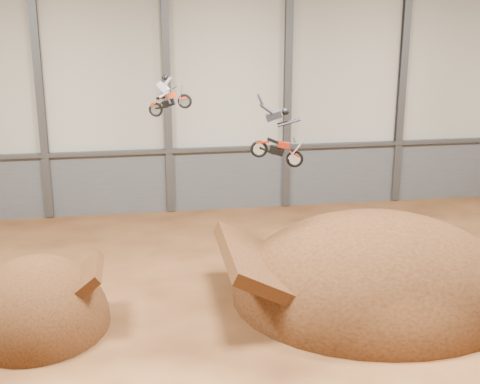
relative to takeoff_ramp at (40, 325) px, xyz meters
name	(u,v)px	position (x,y,z in m)	size (l,w,h in m)	color
floor	(285,333)	(8.99, -2.01, 0.00)	(40.00, 40.00, 0.00)	#4E2A15
back_wall	(228,87)	(8.99, 12.99, 7.00)	(40.00, 0.10, 14.00)	beige
lower_band_back	(228,179)	(8.99, 12.89, 1.75)	(39.80, 0.18, 3.50)	#52555A
steel_rail	(229,149)	(8.99, 12.74, 3.55)	(39.80, 0.35, 0.20)	#47494F
steel_column_1	(40,91)	(-1.01, 12.79, 7.00)	(0.40, 0.36, 13.90)	#47494F
steel_column_2	(167,88)	(5.65, 12.79, 7.00)	(0.40, 0.36, 13.90)	#47494F
steel_column_3	(288,86)	(12.32, 12.79, 7.00)	(0.40, 0.36, 13.90)	#47494F
steel_column_4	(402,83)	(18.99, 12.79, 7.00)	(0.40, 0.36, 13.90)	#47494F
takeoff_ramp	(40,325)	(0.00, 0.00, 0.00)	(5.28, 6.09, 5.28)	#361C0D
landing_ramp	(374,296)	(13.33, 0.50, 0.00)	(11.72, 10.37, 6.76)	#361C0D
fmx_rider_a	(172,92)	(5.44, 3.98, 8.10)	(1.88, 0.72, 1.70)	red
fmx_rider_b	(275,132)	(9.22, 1.37, 6.85)	(2.81, 0.80, 2.41)	#AC200E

